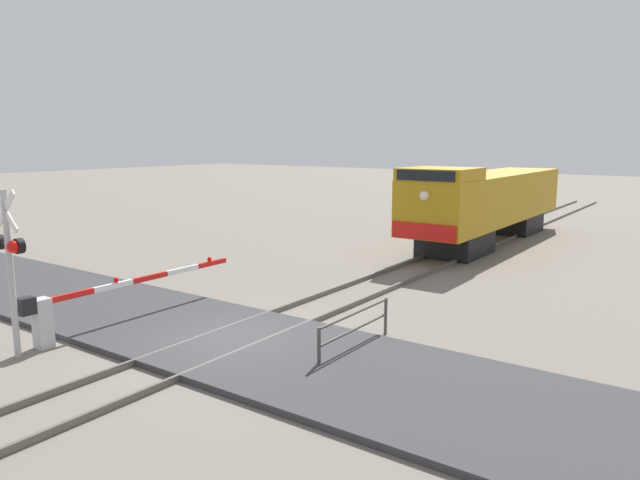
# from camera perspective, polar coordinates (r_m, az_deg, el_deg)

# --- Properties ---
(ground_plane) EXTENTS (160.00, 160.00, 0.00)m
(ground_plane) POSITION_cam_1_polar(r_m,az_deg,el_deg) (14.58, -8.66, -9.90)
(ground_plane) COLOR slate
(rail_track_left) EXTENTS (0.08, 80.00, 0.15)m
(rail_track_left) POSITION_cam_1_polar(r_m,az_deg,el_deg) (15.04, -10.65, -9.04)
(rail_track_left) COLOR #59544C
(rail_track_left) RESTS_ON ground_plane
(rail_track_right) EXTENTS (0.08, 80.00, 0.15)m
(rail_track_right) POSITION_cam_1_polar(r_m,az_deg,el_deg) (14.10, -6.53, -10.24)
(rail_track_right) COLOR #59544C
(rail_track_right) RESTS_ON ground_plane
(road_surface) EXTENTS (36.00, 4.53, 0.15)m
(road_surface) POSITION_cam_1_polar(r_m,az_deg,el_deg) (14.56, -8.66, -9.63)
(road_surface) COLOR #38383A
(road_surface) RESTS_ON ground_plane
(locomotive) EXTENTS (2.80, 14.33, 3.78)m
(locomotive) POSITION_cam_1_polar(r_m,az_deg,el_deg) (29.04, 15.91, 3.59)
(locomotive) COLOR black
(locomotive) RESTS_ON ground_plane
(crossing_signal) EXTENTS (1.18, 0.33, 3.83)m
(crossing_signal) POSITION_cam_1_polar(r_m,az_deg,el_deg) (14.64, -28.01, -1.32)
(crossing_signal) COLOR #ADADB2
(crossing_signal) RESTS_ON ground_plane
(crossing_gate) EXTENTS (0.36, 6.61, 1.31)m
(crossing_gate) POSITION_cam_1_polar(r_m,az_deg,el_deg) (15.82, -22.42, -5.84)
(crossing_gate) COLOR silver
(crossing_gate) RESTS_ON ground_plane
(guard_railing) EXTENTS (0.08, 2.98, 0.95)m
(guard_railing) POSITION_cam_1_polar(r_m,az_deg,el_deg) (13.79, 3.43, -8.21)
(guard_railing) COLOR #4C4742
(guard_railing) RESTS_ON ground_plane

